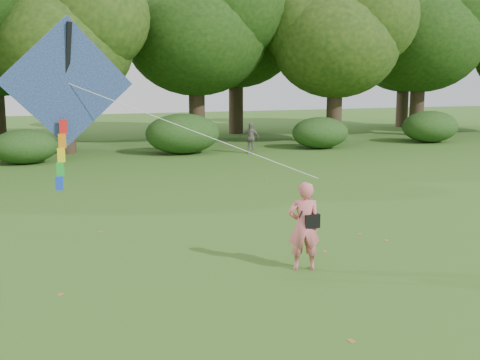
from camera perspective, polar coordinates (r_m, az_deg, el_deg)
name	(u,v)px	position (r m, az deg, el deg)	size (l,w,h in m)	color
ground	(303,280)	(10.85, 6.01, -9.38)	(100.00, 100.00, 0.00)	#265114
man_kite_flyer	(304,226)	(11.18, 6.08, -4.37)	(0.60, 0.40, 1.66)	#DD6871
bystander_right	(250,138)	(28.22, 0.99, 4.01)	(0.84, 0.35, 1.44)	slate
crossbody_bag	(310,220)	(11.18, 6.69, -3.80)	(0.43, 0.20, 0.68)	black
flying_kite	(67,86)	(11.36, -16.05, 8.59)	(5.38, 2.12, 3.13)	#235097
tree_line	(130,37)	(32.66, -10.40, 13.21)	(54.70, 15.30, 9.48)	#3A2D1E
shrub_band	(103,139)	(27.11, -12.87, 3.81)	(39.15, 3.22, 1.88)	#264919
fallen_leaves	(263,215)	(15.69, 2.18, -3.30)	(9.90, 14.04, 0.01)	#996529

